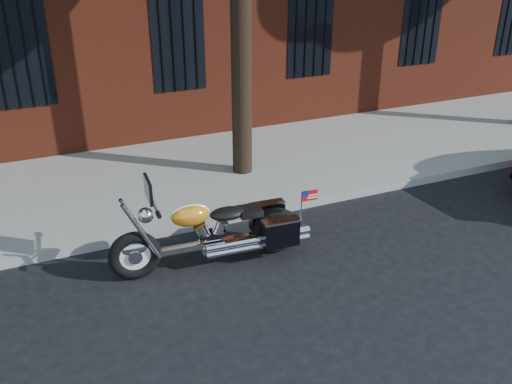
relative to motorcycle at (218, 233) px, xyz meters
name	(u,v)px	position (x,y,z in m)	size (l,w,h in m)	color
ground	(286,259)	(0.92, -0.28, -0.49)	(120.00, 120.00, 0.00)	black
curb	(249,213)	(0.92, 1.10, -0.41)	(40.00, 0.16, 0.15)	gray
sidewalk	(211,171)	(0.92, 2.98, -0.41)	(40.00, 3.60, 0.15)	gray
motorcycle	(218,233)	(0.00, 0.00, 0.00)	(2.83, 0.90, 1.44)	black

